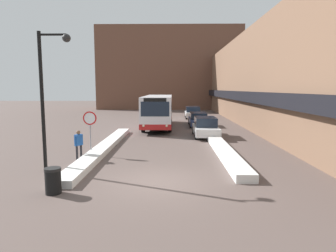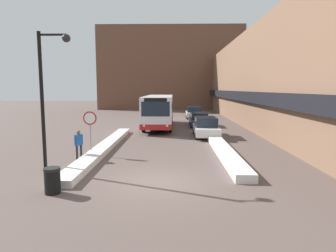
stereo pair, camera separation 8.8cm
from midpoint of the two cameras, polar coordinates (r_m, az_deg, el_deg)
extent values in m
plane|color=brown|center=(12.39, -2.28, -10.56)|extent=(160.00, 160.00, 0.00)
cube|color=brown|center=(36.99, 15.67, 8.25)|extent=(5.00, 60.00, 9.29)
cube|color=black|center=(36.39, 11.37, 5.88)|extent=(0.50, 60.00, 0.90)
cube|color=brown|center=(57.10, 0.23, 10.79)|extent=(26.00, 8.00, 14.78)
cube|color=silver|center=(19.03, -12.12, -3.94)|extent=(0.90, 14.76, 0.32)
cube|color=silver|center=(17.44, 10.59, -4.82)|extent=(0.90, 10.57, 0.37)
cube|color=silver|center=(29.11, -1.94, 3.22)|extent=(2.56, 10.97, 2.59)
cube|color=red|center=(29.20, -1.93, 1.13)|extent=(2.58, 10.99, 0.45)
cube|color=#192333|center=(29.09, -1.94, 3.93)|extent=(2.58, 10.09, 0.71)
cube|color=#192333|center=(23.61, -2.60, 3.24)|extent=(2.25, 0.03, 1.16)
cube|color=black|center=(23.57, -2.61, 5.00)|extent=(1.79, 0.03, 0.28)
sphere|color=#F2EAC6|center=(23.80, -4.79, 0.03)|extent=(0.20, 0.20, 0.20)
sphere|color=#F2EAC6|center=(23.69, -0.36, 0.03)|extent=(0.20, 0.20, 0.20)
cylinder|color=black|center=(25.94, -4.85, 0.03)|extent=(0.28, 1.13, 1.13)
cylinder|color=black|center=(25.81, 0.28, 0.02)|extent=(0.28, 1.13, 1.13)
cylinder|color=black|center=(32.67, -3.67, 1.51)|extent=(0.28, 1.13, 1.13)
cylinder|color=black|center=(32.57, 0.41, 1.51)|extent=(0.28, 1.13, 1.13)
cube|color=silver|center=(23.63, 7.04, -0.73)|extent=(1.81, 4.40, 0.60)
cube|color=#192333|center=(23.66, 7.03, 0.85)|extent=(1.60, 2.42, 0.69)
cylinder|color=black|center=(22.43, 9.50, -1.80)|extent=(0.20, 0.63, 0.63)
cylinder|color=black|center=(22.24, 5.28, -1.81)|extent=(0.20, 0.63, 0.63)
cylinder|color=black|center=(25.10, 8.58, -0.84)|extent=(0.20, 0.63, 0.63)
cylinder|color=black|center=(24.93, 4.80, -0.83)|extent=(0.20, 0.63, 0.63)
cube|color=navy|center=(30.31, 5.68, 0.93)|extent=(1.79, 4.84, 0.50)
cube|color=#192333|center=(30.38, 5.67, 2.00)|extent=(1.58, 2.66, 0.61)
cylinder|color=black|center=(28.93, 7.53, 0.24)|extent=(0.20, 0.63, 0.63)
cylinder|color=black|center=(28.79, 4.31, 0.25)|extent=(0.20, 0.63, 0.63)
cylinder|color=black|center=(31.89, 6.91, 0.89)|extent=(0.20, 0.63, 0.63)
cylinder|color=black|center=(31.76, 3.99, 0.90)|extent=(0.20, 0.63, 0.63)
cube|color=silver|center=(38.25, 4.69, 2.29)|extent=(1.89, 4.23, 0.56)
cube|color=#192333|center=(38.31, 4.69, 3.21)|extent=(1.67, 2.32, 0.67)
cylinder|color=black|center=(37.04, 6.16, 1.77)|extent=(0.20, 0.64, 0.64)
cylinder|color=black|center=(36.92, 3.48, 1.79)|extent=(0.20, 0.64, 0.64)
cylinder|color=black|center=(39.64, 5.81, 2.13)|extent=(0.20, 0.64, 0.64)
cylinder|color=black|center=(39.53, 3.31, 2.14)|extent=(0.20, 0.64, 0.64)
cylinder|color=gray|center=(17.48, -14.71, -1.37)|extent=(0.07, 0.07, 2.50)
cylinder|color=red|center=(17.36, -14.81, 1.45)|extent=(0.76, 0.03, 0.76)
cylinder|color=white|center=(17.34, -14.83, 1.45)|extent=(0.62, 0.02, 0.62)
cylinder|color=black|center=(14.50, -22.97, 4.02)|extent=(0.16, 0.16, 6.24)
cylinder|color=black|center=(14.44, -21.31, 15.92)|extent=(1.20, 0.10, 0.10)
sphere|color=black|center=(14.21, -18.95, 15.56)|extent=(0.36, 0.36, 0.36)
cylinder|color=#232328|center=(16.57, -17.09, -4.93)|extent=(0.12, 0.12, 0.78)
cylinder|color=#232328|center=(16.74, -16.37, -4.78)|extent=(0.12, 0.12, 0.78)
cube|color=#1E51A3|center=(16.53, -16.81, -2.55)|extent=(0.39, 0.46, 0.58)
sphere|color=brown|center=(16.47, -16.86, -1.18)|extent=(0.21, 0.21, 0.21)
cylinder|color=#1E51A3|center=(16.40, -17.37, -2.75)|extent=(0.09, 0.09, 0.55)
cylinder|color=#1E51A3|center=(16.67, -16.25, -2.55)|extent=(0.09, 0.09, 0.55)
cylinder|color=black|center=(11.71, -21.24, -9.94)|extent=(0.56, 0.56, 0.85)
cylinder|color=black|center=(11.58, -21.35, -7.69)|extent=(0.59, 0.59, 0.10)
camera|label=1|loc=(0.04, -90.15, -0.02)|focal=32.00mm
camera|label=2|loc=(0.04, 89.85, 0.02)|focal=32.00mm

